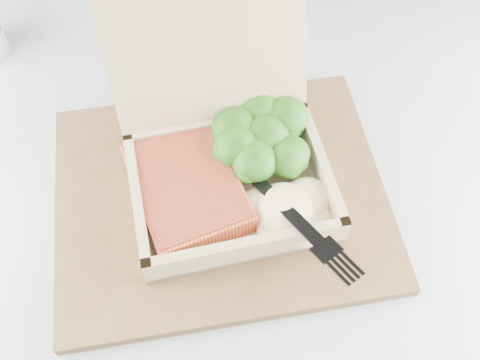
{
  "coord_description": "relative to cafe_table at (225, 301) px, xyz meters",
  "views": [
    {
      "loc": [
        -0.68,
        0.37,
        1.28
      ],
      "look_at": [
        -0.67,
        0.65,
        0.81
      ],
      "focal_mm": 40.0,
      "sensor_mm": 36.0,
      "label": 1
    }
  ],
  "objects": [
    {
      "name": "salmon_fillet",
      "position": [
        -0.03,
        0.04,
        0.24
      ],
      "size": [
        0.15,
        0.16,
        0.03
      ],
      "primitive_type": "cube",
      "rotation": [
        0.0,
        0.0,
        0.38
      ],
      "color": "#F15D2F",
      "rests_on": "takeout_container"
    },
    {
      "name": "takeout_container",
      "position": [
        0.0,
        0.08,
        0.26
      ],
      "size": [
        0.25,
        0.26,
        0.19
      ],
      "rotation": [
        0.0,
        0.0,
        0.21
      ],
      "color": "tan",
      "rests_on": "serving_tray"
    },
    {
      "name": "serving_tray",
      "position": [
        -0.0,
        0.05,
        0.2
      ],
      "size": [
        0.4,
        0.34,
        0.02
      ],
      "primitive_type": "cube",
      "rotation": [
        0.0,
        0.0,
        0.16
      ],
      "color": "brown",
      "rests_on": "cafe_table"
    },
    {
      "name": "mashed_potatoes",
      "position": [
        0.07,
        0.02,
        0.24
      ],
      "size": [
        0.1,
        0.09,
        0.03
      ],
      "primitive_type": "ellipsoid",
      "color": "beige",
      "rests_on": "takeout_container"
    },
    {
      "name": "broccoli_pile",
      "position": [
        0.05,
        0.1,
        0.24
      ],
      "size": [
        0.12,
        0.12,
        0.04
      ],
      "primitive_type": null,
      "color": "#327A1B",
      "rests_on": "takeout_container"
    },
    {
      "name": "cafe_table",
      "position": [
        0.0,
        0.0,
        0.0
      ],
      "size": [
        0.93,
        0.93,
        0.76
      ],
      "rotation": [
        0.0,
        0.0,
        0.05
      ],
      "color": "black",
      "rests_on": "floor"
    },
    {
      "name": "plastic_fork",
      "position": [
        0.05,
        0.03,
        0.25
      ],
      "size": [
        0.12,
        0.15,
        0.02
      ],
      "rotation": [
        0.0,
        0.0,
        3.76
      ],
      "color": "black",
      "rests_on": "mashed_potatoes"
    },
    {
      "name": "receipt",
      "position": [
        -0.0,
        0.23,
        0.2
      ],
      "size": [
        0.09,
        0.16,
        0.0
      ],
      "primitive_type": "cube",
      "rotation": [
        0.0,
        0.0,
        -0.09
      ],
      "color": "white",
      "rests_on": "cafe_table"
    }
  ]
}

